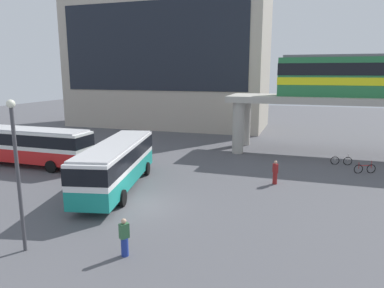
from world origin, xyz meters
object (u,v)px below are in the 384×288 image
at_px(pedestrian_at_kerb, 275,173).
at_px(pedestrian_near_building, 124,238).
at_px(station_building, 168,56).
at_px(bicycle_silver, 341,161).
at_px(bus_main, 117,161).
at_px(bicycle_red, 365,169).
at_px(bus_secondary, 30,143).

bearing_deg(pedestrian_at_kerb, pedestrian_near_building, -113.42).
distance_m(station_building, pedestrian_near_building, 40.21).
bearing_deg(bicycle_silver, pedestrian_at_kerb, -124.66).
distance_m(bus_main, bicycle_red, 19.29).
relative_size(bus_secondary, pedestrian_near_building, 6.40).
bearing_deg(station_building, bicycle_silver, -37.23).
bearing_deg(bicycle_red, bus_secondary, -167.01).
relative_size(bicycle_red, pedestrian_at_kerb, 0.98).
bearing_deg(bicycle_silver, bus_main, -142.55).
xyz_separation_m(bus_main, pedestrian_near_building, (4.83, -8.00, -1.18)).
xyz_separation_m(bus_secondary, pedestrian_at_kerb, (20.32, 1.17, -1.18)).
height_order(station_building, bus_main, station_building).
height_order(bus_main, pedestrian_near_building, bus_main).
height_order(bus_secondary, pedestrian_at_kerb, bus_secondary).
relative_size(bus_main, bicycle_silver, 6.35).
bearing_deg(station_building, bicycle_red, -38.80).
relative_size(bicycle_silver, pedestrian_at_kerb, 1.03).
bearing_deg(pedestrian_at_kerb, bus_main, -156.73).
bearing_deg(bicycle_red, bicycle_silver, 124.44).
height_order(bus_secondary, bicycle_silver, bus_secondary).
height_order(station_building, bicycle_silver, station_building).
relative_size(bus_main, pedestrian_near_building, 6.56).
bearing_deg(bus_main, bicycle_red, 29.30).
bearing_deg(bicycle_silver, station_building, 142.77).
bearing_deg(bus_main, station_building, 104.80).
bearing_deg(bus_secondary, pedestrian_near_building, -36.85).
bearing_deg(pedestrian_near_building, bicycle_silver, 62.13).
bearing_deg(station_building, bus_secondary, -95.41).
height_order(bus_main, bus_secondary, same).
bearing_deg(pedestrian_at_kerb, bicycle_silver, 55.34).
xyz_separation_m(station_building, bus_main, (7.68, -29.06, -8.17)).
bearing_deg(bicycle_red, station_building, 141.20).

